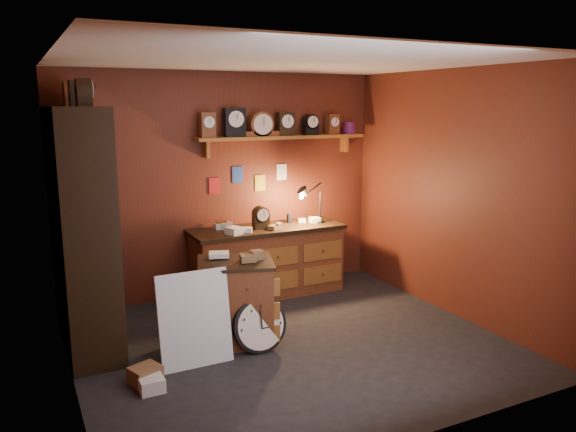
# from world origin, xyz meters

# --- Properties ---
(floor) EXTENTS (4.00, 4.00, 0.00)m
(floor) POSITION_xyz_m (0.00, 0.00, 0.00)
(floor) COLOR black
(floor) RESTS_ON ground
(room_shell) EXTENTS (4.02, 3.62, 2.71)m
(room_shell) POSITION_xyz_m (0.04, 0.11, 1.72)
(room_shell) COLOR #5E2516
(room_shell) RESTS_ON ground
(shelving_unit) EXTENTS (0.47, 1.60, 2.58)m
(shelving_unit) POSITION_xyz_m (-1.79, 0.98, 1.25)
(shelving_unit) COLOR black
(shelving_unit) RESTS_ON ground
(workbench) EXTENTS (1.89, 0.66, 1.36)m
(workbench) POSITION_xyz_m (0.42, 1.47, 0.47)
(workbench) COLOR brown
(workbench) RESTS_ON ground
(low_cabinet) EXTENTS (0.87, 0.80, 0.92)m
(low_cabinet) POSITION_xyz_m (-0.45, 0.31, 0.45)
(low_cabinet) COLOR brown
(low_cabinet) RESTS_ON ground
(big_round_clock) EXTENTS (0.53, 0.17, 0.53)m
(big_round_clock) POSITION_xyz_m (-0.33, -0.00, 0.26)
(big_round_clock) COLOR black
(big_round_clock) RESTS_ON ground
(white_panel) EXTENTS (0.66, 0.19, 0.87)m
(white_panel) POSITION_xyz_m (-0.96, 0.01, 0.00)
(white_panel) COLOR silver
(white_panel) RESTS_ON ground
(mini_fridge) EXTENTS (0.56, 0.57, 0.48)m
(mini_fridge) POSITION_xyz_m (-0.22, 1.39, 0.24)
(mini_fridge) COLOR silver
(mini_fridge) RESTS_ON ground
(floor_box_a) EXTENTS (0.30, 0.27, 0.15)m
(floor_box_a) POSITION_xyz_m (-1.46, -0.15, 0.07)
(floor_box_a) COLOR brown
(floor_box_a) RESTS_ON ground
(floor_box_b) EXTENTS (0.20, 0.24, 0.12)m
(floor_box_b) POSITION_xyz_m (-1.44, -0.29, 0.06)
(floor_box_b) COLOR white
(floor_box_b) RESTS_ON ground
(floor_box_c) EXTENTS (0.25, 0.22, 0.17)m
(floor_box_c) POSITION_xyz_m (-0.09, 0.63, 0.08)
(floor_box_c) COLOR brown
(floor_box_c) RESTS_ON ground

